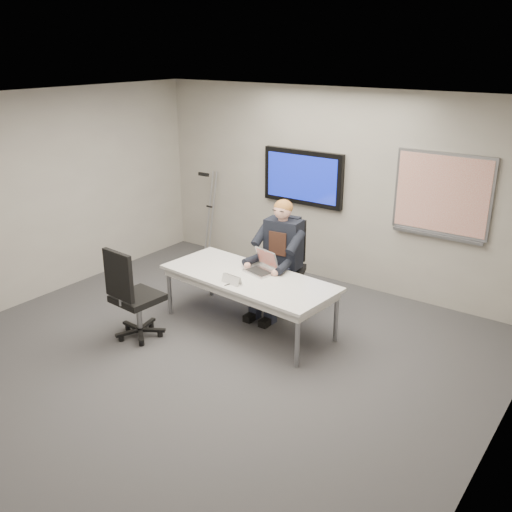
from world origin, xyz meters
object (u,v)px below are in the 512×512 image
Objects in this scene: office_chair_far at (285,280)px; seated_person at (275,270)px; conference_table at (249,282)px; laptop at (262,266)px; office_chair_near at (135,310)px.

office_chair_far is 0.37m from seated_person.
conference_table is at bearing -112.94° from office_chair_far.
office_chair_near is at bearing -113.57° from laptop.
office_chair_near is at bearing -128.56° from seated_person.
office_chair_far reaches higher than office_chair_near.
conference_table is 5.40× the size of laptop.
laptop is at bearing -96.90° from seated_person.
office_chair_near is 1.83m from seated_person.
office_chair_near reaches higher than conference_table.
office_chair_far is (0.02, 0.79, -0.24)m from conference_table.
office_chair_near is 2.74× the size of laptop.
laptop is at bearing 85.52° from conference_table.
laptop is at bearing -109.68° from office_chair_far.
seated_person is at bearing -117.79° from office_chair_near.
office_chair_far is at bearing -113.24° from office_chair_near.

